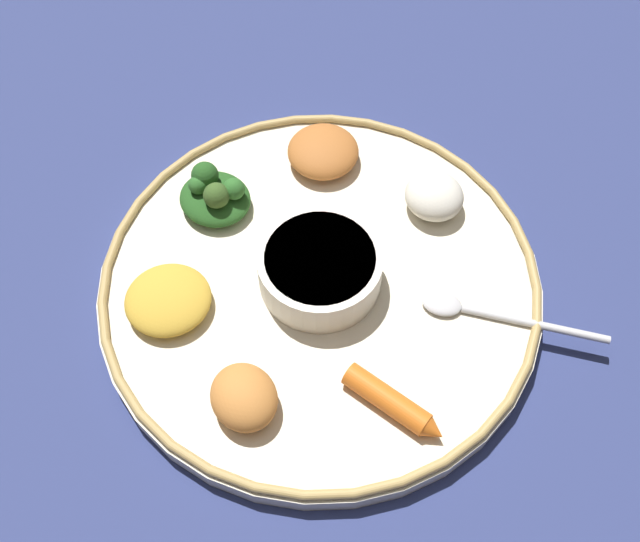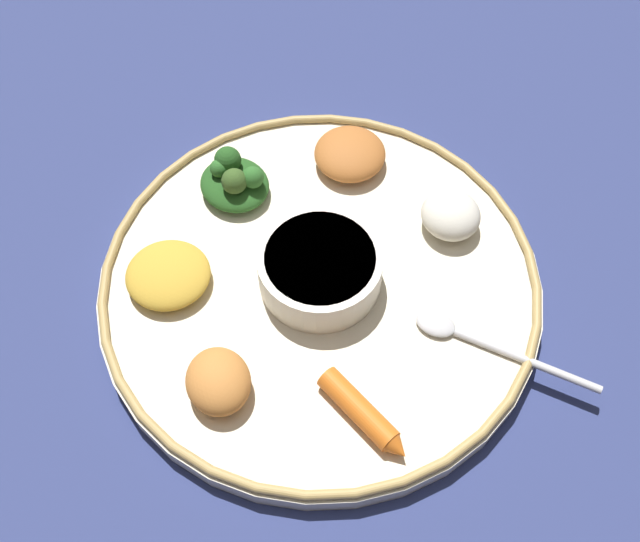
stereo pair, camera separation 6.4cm
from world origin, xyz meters
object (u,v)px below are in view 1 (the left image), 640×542
greens_pile (214,195)px  carrot_near_spoon (393,403)px  center_bowl (320,268)px  spoon (484,313)px

greens_pile → carrot_near_spoon: greens_pile is taller
center_bowl → spoon: (-0.13, -0.06, -0.02)m
center_bowl → spoon: 0.14m
center_bowl → greens_pile: greens_pile is taller
carrot_near_spoon → center_bowl: bearing=-26.9°
center_bowl → greens_pile: bearing=-2.6°
greens_pile → carrot_near_spoon: 0.25m
spoon → carrot_near_spoon: (0.01, 0.12, 0.01)m
center_bowl → carrot_near_spoon: size_ratio=1.20×
center_bowl → spoon: bearing=-156.8°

